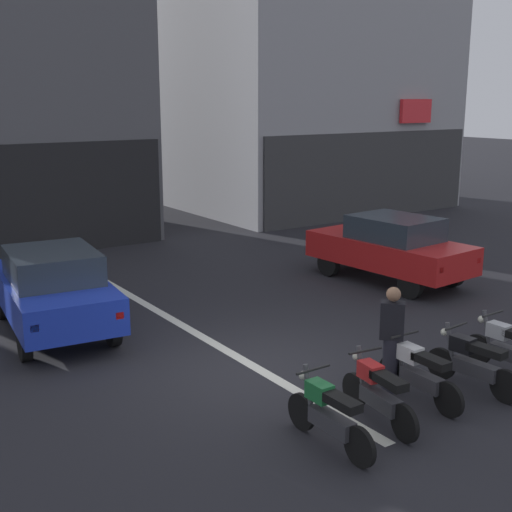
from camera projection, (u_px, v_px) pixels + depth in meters
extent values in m
plane|color=#232328|center=(260.00, 370.00, 11.17)|extent=(120.00, 120.00, 0.00)
cube|color=silver|center=(118.00, 288.00, 15.99)|extent=(0.20, 18.00, 0.01)
cube|color=black|center=(30.00, 201.00, 18.80)|extent=(7.98, 0.10, 3.20)
cube|color=#9E9EA3|center=(294.00, 19.00, 27.69)|extent=(10.29, 9.78, 15.23)
cube|color=#373739|center=(372.00, 176.00, 25.10)|extent=(9.88, 0.10, 3.20)
cube|color=red|center=(416.00, 111.00, 25.65)|extent=(1.57, 0.16, 0.89)
cylinder|color=black|center=(3.00, 303.00, 13.75)|extent=(0.25, 0.66, 0.64)
cylinder|color=black|center=(78.00, 293.00, 14.46)|extent=(0.25, 0.66, 0.64)
cylinder|color=black|center=(24.00, 343.00, 11.51)|extent=(0.25, 0.66, 0.64)
cylinder|color=black|center=(113.00, 329.00, 12.22)|extent=(0.25, 0.66, 0.64)
cube|color=#1E38BF|center=(53.00, 294.00, 12.89)|extent=(2.19, 4.27, 0.66)
cube|color=#2D3842|center=(52.00, 265.00, 12.62)|extent=(1.75, 2.12, 0.56)
cube|color=red|center=(34.00, 328.00, 10.82)|extent=(0.15, 0.07, 0.12)
cube|color=red|center=(119.00, 315.00, 11.46)|extent=(0.15, 0.07, 0.12)
cylinder|color=black|center=(329.00, 263.00, 17.07)|extent=(0.23, 0.65, 0.64)
cylinder|color=black|center=(370.00, 255.00, 18.02)|extent=(0.23, 0.65, 0.64)
cylinder|color=black|center=(410.00, 285.00, 15.10)|extent=(0.23, 0.65, 0.64)
cylinder|color=black|center=(452.00, 274.00, 16.05)|extent=(0.23, 0.65, 0.64)
cube|color=red|center=(389.00, 252.00, 16.46)|extent=(2.09, 4.23, 0.66)
cube|color=#2D3842|center=(395.00, 228.00, 16.21)|extent=(1.70, 2.09, 0.56)
cube|color=red|center=(440.00, 270.00, 14.49)|extent=(0.14, 0.07, 0.12)
cube|color=red|center=(478.00, 260.00, 15.35)|extent=(0.14, 0.07, 0.12)
cylinder|color=black|center=(301.00, 412.00, 9.11)|extent=(0.07, 0.52, 0.52)
cylinder|color=black|center=(360.00, 447.00, 8.19)|extent=(0.07, 0.52, 0.52)
cube|color=#38383D|center=(332.00, 422.00, 8.59)|extent=(0.20, 0.74, 0.22)
cube|color=black|center=(341.00, 401.00, 8.38)|extent=(0.22, 0.60, 0.12)
cube|color=#1E7238|center=(319.00, 391.00, 8.72)|extent=(0.22, 0.36, 0.24)
cylinder|color=#4C4C51|center=(309.00, 390.00, 8.91)|extent=(0.07, 0.24, 0.70)
cylinder|color=black|center=(313.00, 370.00, 8.77)|extent=(0.55, 0.04, 0.04)
sphere|color=silver|center=(303.00, 375.00, 8.97)|extent=(0.12, 0.12, 0.12)
cylinder|color=black|center=(354.00, 390.00, 9.79)|extent=(0.14, 0.52, 0.52)
cylinder|color=black|center=(405.00, 423.00, 8.79)|extent=(0.14, 0.52, 0.52)
cube|color=#38383D|center=(381.00, 400.00, 9.22)|extent=(0.30, 0.76, 0.22)
cube|color=black|center=(389.00, 381.00, 9.00)|extent=(0.30, 0.62, 0.12)
cube|color=red|center=(370.00, 371.00, 9.37)|extent=(0.27, 0.39, 0.24)
cylinder|color=#4C4C51|center=(361.00, 370.00, 9.57)|extent=(0.10, 0.24, 0.70)
cylinder|color=black|center=(365.00, 351.00, 9.43)|extent=(0.55, 0.11, 0.04)
sphere|color=silver|center=(356.00, 356.00, 9.64)|extent=(0.12, 0.12, 0.12)
cylinder|color=black|center=(392.00, 372.00, 10.43)|extent=(0.09, 0.52, 0.52)
cylinder|color=black|center=(449.00, 400.00, 9.48)|extent=(0.09, 0.52, 0.52)
cube|color=#38383D|center=(422.00, 380.00, 9.89)|extent=(0.22, 0.74, 0.22)
cube|color=black|center=(431.00, 361.00, 9.68)|extent=(0.24, 0.61, 0.12)
cube|color=silver|center=(410.00, 353.00, 10.02)|extent=(0.23, 0.37, 0.24)
cylinder|color=#4C4C51|center=(400.00, 353.00, 10.22)|extent=(0.08, 0.24, 0.70)
cylinder|color=black|center=(405.00, 334.00, 10.08)|extent=(0.55, 0.05, 0.04)
sphere|color=silver|center=(394.00, 340.00, 10.28)|extent=(0.12, 0.12, 0.12)
cylinder|color=black|center=(441.00, 363.00, 10.78)|extent=(0.11, 0.52, 0.52)
cylinder|color=black|center=(506.00, 387.00, 9.91)|extent=(0.11, 0.52, 0.52)
cube|color=#38383D|center=(476.00, 369.00, 10.28)|extent=(0.26, 0.75, 0.22)
cube|color=black|center=(487.00, 350.00, 10.08)|extent=(0.27, 0.62, 0.12)
cube|color=black|center=(463.00, 344.00, 10.40)|extent=(0.25, 0.38, 0.24)
cylinder|color=#4C4C51|center=(450.00, 344.00, 10.58)|extent=(0.09, 0.24, 0.70)
cylinder|color=black|center=(456.00, 326.00, 10.44)|extent=(0.55, 0.08, 0.04)
sphere|color=silver|center=(444.00, 332.00, 10.64)|extent=(0.12, 0.12, 0.12)
cylinder|color=black|center=(478.00, 349.00, 11.39)|extent=(0.09, 0.52, 0.52)
cube|color=#38383D|center=(511.00, 354.00, 10.88)|extent=(0.23, 0.74, 0.22)
cube|color=#B2B5BA|center=(499.00, 331.00, 11.00)|extent=(0.23, 0.37, 0.24)
cylinder|color=#4C4C51|center=(487.00, 331.00, 11.19)|extent=(0.08, 0.24, 0.70)
cylinder|color=black|center=(493.00, 314.00, 11.05)|extent=(0.55, 0.06, 0.04)
sphere|color=silver|center=(481.00, 319.00, 11.25)|extent=(0.12, 0.12, 0.12)
cylinder|color=#23232D|center=(390.00, 365.00, 10.28)|extent=(0.24, 0.24, 0.86)
cube|color=black|center=(392.00, 320.00, 10.11)|extent=(0.41, 0.41, 0.58)
sphere|color=#9E7051|center=(394.00, 294.00, 10.02)|extent=(0.22, 0.22, 0.22)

